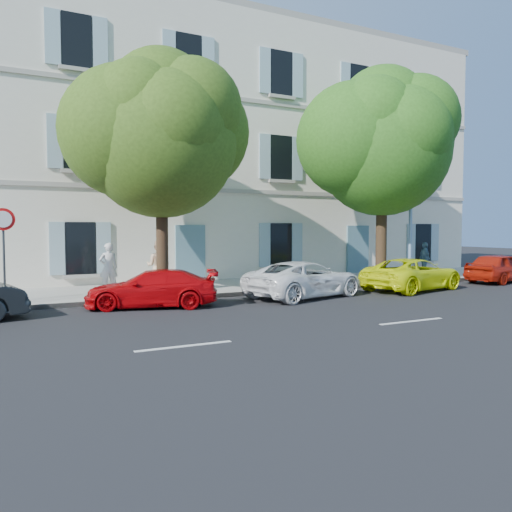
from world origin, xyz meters
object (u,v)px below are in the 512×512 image
tree_left (161,142)px  pedestrian_a (109,267)px  pedestrian_b (159,266)px  car_red_coupe (152,289)px  road_sign (3,235)px  car_white_coupe (305,279)px  pedestrian_c (425,259)px  car_yellow_supercar (413,274)px  tree_right (382,149)px  street_lamp (414,181)px  car_red_hatchback (500,268)px

tree_left → pedestrian_a: tree_left is taller
pedestrian_b → car_red_coupe: bearing=105.2°
road_sign → car_white_coupe: bearing=-9.6°
pedestrian_c → car_yellow_supercar: bearing=149.5°
tree_right → pedestrian_c: bearing=15.3°
car_yellow_supercar → street_lamp: size_ratio=0.59×
tree_right → pedestrian_a: (-10.94, 1.27, -4.64)m
car_yellow_supercar → pedestrian_c: size_ratio=2.81×
road_sign → street_lamp: bearing=-0.0°
car_white_coupe → tree_right: tree_right is taller
street_lamp → pedestrian_c: (2.08, 1.35, -3.43)m
car_white_coupe → pedestrian_a: (-5.95, 3.23, 0.39)m
car_red_hatchback → pedestrian_b: 14.71m
car_red_hatchback → road_sign: size_ratio=1.36×
road_sign → street_lamp: (15.50, -0.01, 2.20)m
car_red_hatchback → street_lamp: (-3.79, 1.32, 3.71)m
car_red_coupe → road_sign: (-3.93, 1.36, 1.60)m
car_red_coupe → car_red_hatchback: (15.37, 0.03, 0.08)m
road_sign → tree_right: bearing=1.6°
road_sign → street_lamp: street_lamp is taller
pedestrian_a → car_yellow_supercar: bearing=160.1°
pedestrian_a → pedestrian_c: 14.38m
car_white_coupe → car_yellow_supercar: bearing=-107.3°
car_white_coupe → tree_left: bearing=49.8°
road_sign → pedestrian_a: bearing=27.6°
tree_left → car_white_coupe: bearing=-25.1°
tree_right → road_sign: 14.58m
tree_right → road_sign: tree_right is taller
tree_right → street_lamp: 1.91m
tree_right → pedestrian_a: size_ratio=5.01×
pedestrian_c → tree_right: bearing=125.1°
tree_left → pedestrian_c: 13.54m
car_red_coupe → car_white_coupe: car_white_coupe is taller
pedestrian_a → pedestrian_c: pedestrian_a is taller
car_red_coupe → car_red_hatchback: bearing=107.8°
car_yellow_supercar → pedestrian_a: size_ratio=2.57×
pedestrian_b → pedestrian_c: size_ratio=1.15×
car_yellow_supercar → tree_right: size_ratio=0.51×
pedestrian_a → pedestrian_b: pedestrian_b is taller
car_white_coupe → pedestrian_a: size_ratio=2.60×
pedestrian_b → pedestrian_c: (12.82, 0.41, -0.12)m
car_red_coupe → road_sign: bearing=-91.4°
car_red_hatchback → car_white_coupe: bearing=80.4°
tree_left → pedestrian_a: (-1.57, 1.18, -4.23)m
car_red_coupe → car_yellow_supercar: 9.96m
car_yellow_supercar → tree_right: (0.27, 2.13, 5.03)m
car_red_hatchback → pedestrian_a: pedestrian_a is taller
tree_right → pedestrian_b: bearing=176.7°
car_red_hatchback → tree_right: 7.38m
street_lamp → pedestrian_c: size_ratio=4.75×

